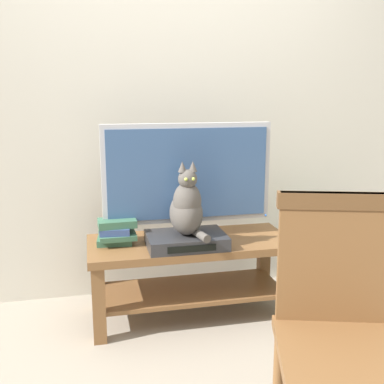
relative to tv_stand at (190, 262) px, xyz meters
The scene contains 9 objects.
ground_plane 0.73m from the tv_stand, 95.61° to the right, with size 12.00×12.00×0.00m, color gray.
back_wall 1.17m from the tv_stand, 97.53° to the left, with size 7.00×0.12×2.80m, color beige.
tv_stand is the anchor object (origin of this frame).
tv 0.50m from the tv_stand, 89.98° to the left, with size 0.99×0.20×0.67m.
media_box 0.20m from the tv_stand, 114.07° to the right, with size 0.44×0.30×0.07m.
cat 0.38m from the tv_stand, 110.95° to the right, with size 0.19×0.31×0.42m.
wooden_chair 1.23m from the tv_stand, 76.41° to the right, with size 0.56×0.56×0.97m.
book_stack 0.47m from the tv_stand, behind, with size 0.23×0.19×0.14m.
potted_plant 0.91m from the tv_stand, ahead, with size 0.35×0.35×0.60m.
Camera 1 is at (-0.49, -1.90, 1.33)m, focal length 43.90 mm.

